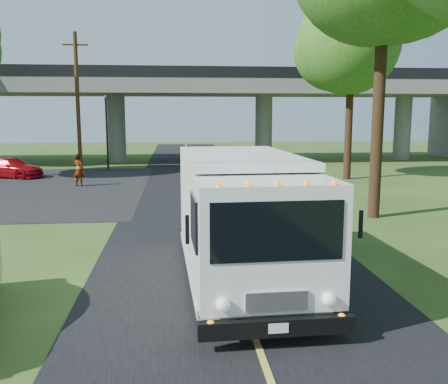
{
  "coord_description": "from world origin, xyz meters",
  "views": [
    {
      "loc": [
        -1.36,
        -9.13,
        3.96
      ],
      "look_at": [
        0.1,
        5.64,
        1.6
      ],
      "focal_mm": 40.0,
      "sensor_mm": 36.0,
      "label": 1
    }
  ],
  "objects": [
    {
      "name": "ground",
      "position": [
        0.0,
        0.0,
        0.0
      ],
      "size": [
        120.0,
        120.0,
        0.0
      ],
      "primitive_type": "plane",
      "color": "#334418",
      "rests_on": "ground"
    },
    {
      "name": "road",
      "position": [
        0.0,
        10.0,
        0.01
      ],
      "size": [
        7.0,
        90.0,
        0.02
      ],
      "primitive_type": "cube",
      "color": "black",
      "rests_on": "ground"
    },
    {
      "name": "lane_line",
      "position": [
        0.0,
        10.0,
        0.03
      ],
      "size": [
        0.12,
        90.0,
        0.01
      ],
      "primitive_type": "cube",
      "color": "gold",
      "rests_on": "road"
    },
    {
      "name": "overpass",
      "position": [
        0.0,
        32.0,
        4.56
      ],
      "size": [
        54.0,
        10.0,
        7.3
      ],
      "color": "slate",
      "rests_on": "ground"
    },
    {
      "name": "traffic_signal",
      "position": [
        -6.0,
        26.0,
        3.2
      ],
      "size": [
        0.18,
        0.22,
        5.2
      ],
      "color": "black",
      "rests_on": "ground"
    },
    {
      "name": "utility_pole",
      "position": [
        -7.5,
        24.0,
        4.59
      ],
      "size": [
        1.6,
        0.26,
        9.0
      ],
      "color": "#472D19",
      "rests_on": "ground"
    },
    {
      "name": "tree_right_far",
      "position": [
        9.21,
        19.84,
        8.3
      ],
      "size": [
        5.77,
        5.67,
        10.99
      ],
      "color": "#382314",
      "rests_on": "ground"
    },
    {
      "name": "step_van",
      "position": [
        0.19,
        2.11,
        1.63
      ],
      "size": [
        2.85,
        7.21,
        2.99
      ],
      "rotation": [
        0.0,
        0.0,
        0.03
      ],
      "color": "white",
      "rests_on": "ground"
    },
    {
      "name": "red_sedan",
      "position": [
        -11.48,
        22.64,
        0.61
      ],
      "size": [
        4.56,
        3.19,
        1.23
      ],
      "primitive_type": "imported",
      "rotation": [
        0.0,
        0.0,
        1.18
      ],
      "color": "#A30A11",
      "rests_on": "ground"
    },
    {
      "name": "pedestrian",
      "position": [
        -6.58,
        18.4,
        0.89
      ],
      "size": [
        0.77,
        0.65,
        1.78
      ],
      "primitive_type": "imported",
      "rotation": [
        0.0,
        0.0,
        2.74
      ],
      "color": "gray",
      "rests_on": "ground"
    }
  ]
}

